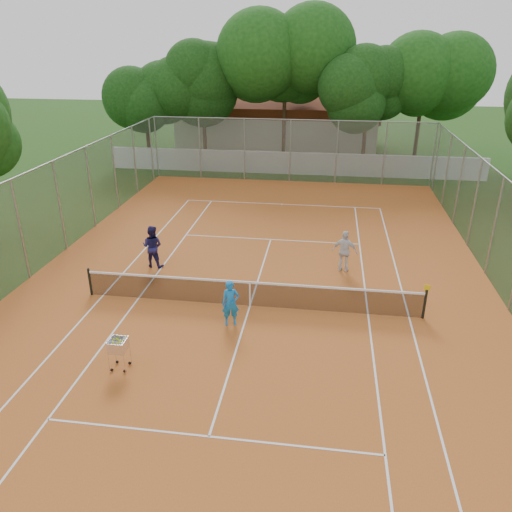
# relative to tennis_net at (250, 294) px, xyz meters

# --- Properties ---
(ground) EXTENTS (120.00, 120.00, 0.00)m
(ground) POSITION_rel_tennis_net_xyz_m (0.00, 0.00, -0.51)
(ground) COLOR #19390F
(ground) RESTS_ON ground
(court_pad) EXTENTS (18.00, 34.00, 0.02)m
(court_pad) POSITION_rel_tennis_net_xyz_m (0.00, 0.00, -0.50)
(court_pad) COLOR #B15A22
(court_pad) RESTS_ON ground
(court_lines) EXTENTS (10.98, 23.78, 0.01)m
(court_lines) POSITION_rel_tennis_net_xyz_m (0.00, 0.00, -0.49)
(court_lines) COLOR white
(court_lines) RESTS_ON court_pad
(tennis_net) EXTENTS (11.88, 0.10, 0.98)m
(tennis_net) POSITION_rel_tennis_net_xyz_m (0.00, 0.00, 0.00)
(tennis_net) COLOR black
(tennis_net) RESTS_ON court_pad
(perimeter_fence) EXTENTS (18.00, 34.00, 4.00)m
(perimeter_fence) POSITION_rel_tennis_net_xyz_m (0.00, 0.00, 1.49)
(perimeter_fence) COLOR slate
(perimeter_fence) RESTS_ON ground
(boundary_wall) EXTENTS (26.00, 0.30, 1.50)m
(boundary_wall) POSITION_rel_tennis_net_xyz_m (0.00, 19.00, 0.24)
(boundary_wall) COLOR silver
(boundary_wall) RESTS_ON ground
(clubhouse) EXTENTS (16.40, 9.00, 4.40)m
(clubhouse) POSITION_rel_tennis_net_xyz_m (-2.00, 29.00, 1.69)
(clubhouse) COLOR beige
(clubhouse) RESTS_ON ground
(tropical_trees) EXTENTS (29.00, 19.00, 10.00)m
(tropical_trees) POSITION_rel_tennis_net_xyz_m (0.00, 22.00, 4.49)
(tropical_trees) COLOR black
(tropical_trees) RESTS_ON ground
(player_near) EXTENTS (0.66, 0.52, 1.57)m
(player_near) POSITION_rel_tennis_net_xyz_m (-0.44, -1.29, 0.29)
(player_near) COLOR #1674C1
(player_near) RESTS_ON court_pad
(player_far_left) EXTENTS (0.92, 0.76, 1.77)m
(player_far_left) POSITION_rel_tennis_net_xyz_m (-4.47, 2.76, 0.39)
(player_far_left) COLOR #1D1B51
(player_far_left) RESTS_ON court_pad
(player_far_right) EXTENTS (1.08, 0.62, 1.72)m
(player_far_right) POSITION_rel_tennis_net_xyz_m (3.33, 3.42, 0.37)
(player_far_right) COLOR silver
(player_far_right) RESTS_ON court_pad
(ball_hopper) EXTENTS (0.61, 0.61, 1.05)m
(ball_hopper) POSITION_rel_tennis_net_xyz_m (-3.12, -4.13, 0.03)
(ball_hopper) COLOR silver
(ball_hopper) RESTS_ON court_pad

